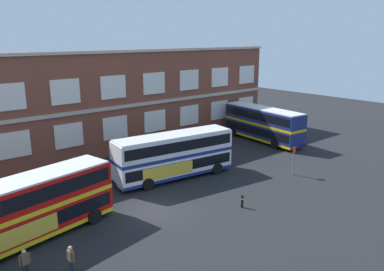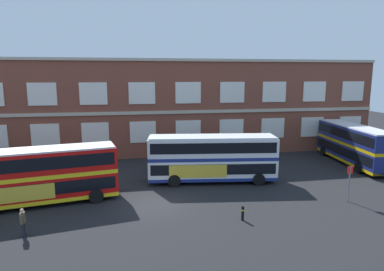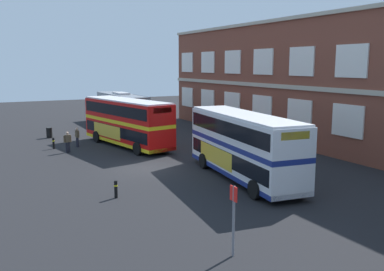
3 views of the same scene
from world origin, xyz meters
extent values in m
plane|color=black|center=(0.00, 2.00, 0.00)|extent=(120.00, 120.00, 0.00)
cube|color=brown|center=(2.18, 18.00, 5.36)|extent=(51.07, 8.00, 10.73)
cube|color=#B2A893|center=(2.18, 13.92, 5.15)|extent=(51.07, 0.16, 0.36)
cube|color=#B2A893|center=(2.18, 13.95, 10.88)|extent=(51.07, 0.28, 0.30)
cube|color=silver|center=(-20.80, 13.94, 3.00)|extent=(2.86, 0.12, 2.36)
cube|color=silver|center=(-15.69, 13.94, 3.00)|extent=(2.86, 0.12, 2.36)
cube|color=silver|center=(-10.58, 13.94, 3.00)|extent=(2.86, 0.12, 2.36)
cube|color=silver|center=(-5.48, 13.94, 3.00)|extent=(2.86, 0.12, 2.36)
cube|color=silver|center=(-0.37, 13.94, 3.00)|extent=(2.86, 0.12, 2.36)
cube|color=silver|center=(4.74, 13.94, 3.00)|extent=(2.86, 0.12, 2.36)
cube|color=silver|center=(-20.80, 13.94, 7.29)|extent=(2.86, 0.12, 2.36)
cube|color=silver|center=(-15.69, 13.94, 7.29)|extent=(2.86, 0.12, 2.36)
cube|color=silver|center=(-10.58, 13.94, 7.29)|extent=(2.86, 0.12, 2.36)
cube|color=silver|center=(-5.48, 13.94, 7.29)|extent=(2.86, 0.12, 2.36)
cube|color=silver|center=(-0.37, 13.94, 7.29)|extent=(2.86, 0.12, 2.36)
cube|color=silver|center=(4.74, 13.94, 7.29)|extent=(2.86, 0.12, 2.36)
cube|color=red|center=(-8.36, 1.61, 1.23)|extent=(11.28, 4.55, 1.75)
cube|color=black|center=(-8.36, 1.61, 1.44)|extent=(10.86, 4.50, 0.90)
cube|color=yellow|center=(-8.36, 1.61, 2.25)|extent=(11.28, 4.55, 0.30)
cube|color=red|center=(-8.36, 1.61, 3.17)|extent=(11.28, 4.55, 1.55)
cube|color=black|center=(-8.36, 1.61, 3.25)|extent=(10.86, 4.50, 0.90)
cube|color=yellow|center=(-8.36, 1.61, 0.49)|extent=(11.29, 4.57, 0.28)
cube|color=silver|center=(-8.36, 1.61, 4.01)|extent=(11.05, 4.41, 0.12)
cube|color=gold|center=(-9.41, 0.10, 1.31)|extent=(4.76, 0.93, 1.10)
cube|color=yellow|center=(-2.98, 2.63, 3.60)|extent=(0.37, 1.64, 0.40)
cylinder|color=black|center=(-4.34, 1.07, 0.52)|extent=(1.08, 0.51, 1.04)
cylinder|color=black|center=(-4.81, 3.58, 0.52)|extent=(1.08, 0.51, 1.04)
cylinder|color=black|center=(-11.36, -0.25, 0.52)|extent=(1.08, 0.51, 1.04)
cylinder|color=black|center=(-11.84, 2.25, 0.52)|extent=(1.08, 0.51, 1.04)
cube|color=silver|center=(5.20, 4.43, 1.23)|extent=(11.23, 3.92, 1.75)
cube|color=black|center=(5.20, 4.43, 1.44)|extent=(10.80, 3.90, 0.90)
cube|color=navy|center=(5.20, 4.43, 2.25)|extent=(11.23, 3.92, 0.30)
cube|color=silver|center=(5.20, 4.43, 3.17)|extent=(11.23, 3.92, 1.55)
cube|color=black|center=(5.20, 4.43, 3.25)|extent=(10.80, 3.90, 0.90)
cube|color=navy|center=(5.20, 4.43, 0.49)|extent=(11.24, 3.94, 0.28)
cube|color=silver|center=(5.20, 4.43, 4.01)|extent=(11.00, 3.79, 0.12)
cube|color=gold|center=(3.73, 3.32, 1.31)|extent=(4.80, 0.64, 1.10)
cube|color=yellow|center=(10.63, 3.74, 3.60)|extent=(0.27, 1.65, 0.40)
cylinder|color=black|center=(8.86, 2.68, 0.52)|extent=(1.07, 0.45, 1.04)
cylinder|color=black|center=(9.18, 5.21, 0.52)|extent=(1.07, 0.45, 1.04)
cylinder|color=black|center=(1.77, 3.58, 0.52)|extent=(1.07, 0.45, 1.04)
cylinder|color=black|center=(2.09, 6.11, 0.52)|extent=(1.07, 0.45, 1.04)
cube|color=gray|center=(-21.45, 5.52, 2.00)|extent=(12.01, 2.59, 3.20)
cube|color=black|center=(-21.45, 5.52, 2.64)|extent=(11.29, 2.63, 1.00)
cube|color=black|center=(-21.45, 5.52, 0.85)|extent=(12.01, 2.61, 0.90)
cube|color=silver|center=(-21.45, 5.52, 3.70)|extent=(2.88, 1.29, 0.20)
cylinder|color=black|center=(-16.90, 4.22, 0.52)|extent=(1.04, 0.32, 1.04)
cylinder|color=black|center=(-16.89, 6.77, 0.52)|extent=(1.04, 0.32, 1.04)
cylinder|color=black|center=(-25.54, 4.26, 0.52)|extent=(1.04, 0.32, 1.04)
cylinder|color=black|center=(-25.53, 6.81, 0.52)|extent=(1.04, 0.32, 1.04)
cylinder|color=black|center=(-9.87, -2.33, 0.42)|extent=(0.18, 0.18, 0.85)
cylinder|color=black|center=(-10.06, -2.36, 0.42)|extent=(0.18, 0.18, 0.85)
cube|color=brown|center=(-9.97, -2.34, 1.15)|extent=(0.43, 0.30, 0.60)
cylinder|color=brown|center=(-9.71, -2.30, 1.12)|extent=(0.13, 0.13, 0.57)
cylinder|color=brown|center=(-10.22, -2.39, 1.12)|extent=(0.13, 0.13, 0.57)
sphere|color=tan|center=(-9.97, -2.34, 1.59)|extent=(0.22, 0.22, 0.22)
cylinder|color=black|center=(-7.99, -3.47, 0.42)|extent=(0.17, 0.17, 0.85)
cylinder|color=black|center=(-7.97, -3.67, 0.42)|extent=(0.17, 0.17, 0.85)
cube|color=brown|center=(-7.98, -3.57, 1.15)|extent=(0.27, 0.42, 0.60)
cylinder|color=brown|center=(-8.00, -3.31, 1.12)|extent=(0.12, 0.12, 0.57)
cylinder|color=brown|center=(-7.96, -3.83, 1.12)|extent=(0.12, 0.12, 0.57)
sphere|color=tan|center=(-7.98, -3.57, 1.59)|extent=(0.22, 0.22, 0.22)
cylinder|color=slate|center=(13.96, -2.04, 1.35)|extent=(0.10, 0.10, 2.70)
cube|color=red|center=(13.96, -2.06, 2.42)|extent=(0.44, 0.04, 0.56)
cylinder|color=black|center=(-15.83, -3.72, 0.47)|extent=(0.56, 0.56, 0.95)
cylinder|color=black|center=(-15.83, -3.72, 0.99)|extent=(0.60, 0.60, 0.08)
cylinder|color=black|center=(5.23, -3.76, 0.47)|extent=(0.18, 0.18, 0.95)
cylinder|color=yellow|center=(5.23, -3.76, 0.68)|extent=(0.19, 0.19, 0.08)
cylinder|color=black|center=(-10.04, -4.33, 0.47)|extent=(0.18, 0.18, 0.95)
cylinder|color=yellow|center=(-10.04, -4.33, 0.68)|extent=(0.19, 0.19, 0.08)
camera|label=1|loc=(-14.99, -21.73, 12.48)|focal=36.38mm
camera|label=2|loc=(-1.68, -23.24, 9.23)|focal=31.50mm
camera|label=3|loc=(26.24, -10.26, 7.06)|focal=39.31mm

